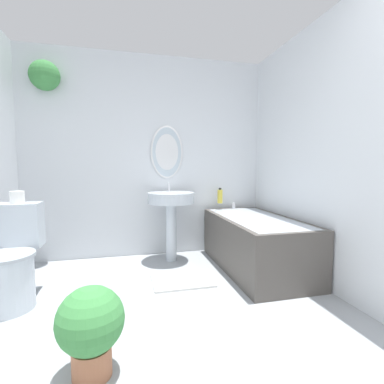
{
  "coord_description": "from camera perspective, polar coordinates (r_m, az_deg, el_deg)",
  "views": [
    {
      "loc": [
        -0.29,
        -0.54,
        1.07
      ],
      "look_at": [
        0.28,
        1.78,
        0.86
      ],
      "focal_mm": 26.0,
      "sensor_mm": 36.0,
      "label": 1
    }
  ],
  "objects": [
    {
      "name": "bathtub",
      "position": [
        3.06,
        12.87,
        -9.95
      ],
      "size": [
        0.71,
        1.43,
        0.63
      ],
      "color": "#4C4742",
      "rests_on": "ground_plane"
    },
    {
      "name": "wall_back",
      "position": [
        3.44,
        -10.1,
        8.07
      ],
      "size": [
        2.96,
        0.31,
        2.4
      ],
      "color": "silver",
      "rests_on": "ground_plane"
    },
    {
      "name": "potted_plant",
      "position": [
        1.65,
        -20.05,
        -24.35
      ],
      "size": [
        0.34,
        0.34,
        0.47
      ],
      "color": "#9E6042",
      "rests_on": "ground_plane"
    },
    {
      "name": "wall_right",
      "position": [
        2.63,
        27.93,
        7.25
      ],
      "size": [
        0.06,
        2.98,
        2.4
      ],
      "color": "silver",
      "rests_on": "ground_plane"
    },
    {
      "name": "toilet",
      "position": [
        2.64,
        -33.08,
        -11.93
      ],
      "size": [
        0.4,
        0.6,
        0.78
      ],
      "color": "silver",
      "rests_on": "ground_plane"
    },
    {
      "name": "bath_mat",
      "position": [
        2.75,
        -2.04,
        -17.66
      ],
      "size": [
        0.56,
        0.41,
        0.02
      ],
      "color": "silver",
      "rests_on": "ground_plane"
    },
    {
      "name": "toilet_paper_roll",
      "position": [
        2.74,
        -32.22,
        -0.89
      ],
      "size": [
        0.11,
        0.11,
        0.1
      ],
      "color": "white",
      "rests_on": "toilet"
    },
    {
      "name": "pedestal_sink",
      "position": [
        3.17,
        -4.32,
        -2.81
      ],
      "size": [
        0.53,
        0.53,
        0.89
      ],
      "color": "silver",
      "rests_on": "ground_plane"
    },
    {
      "name": "shampoo_bottle",
      "position": [
        3.5,
        5.76,
        -0.85
      ],
      "size": [
        0.06,
        0.06,
        0.19
      ],
      "color": "gold",
      "rests_on": "bathtub"
    }
  ]
}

